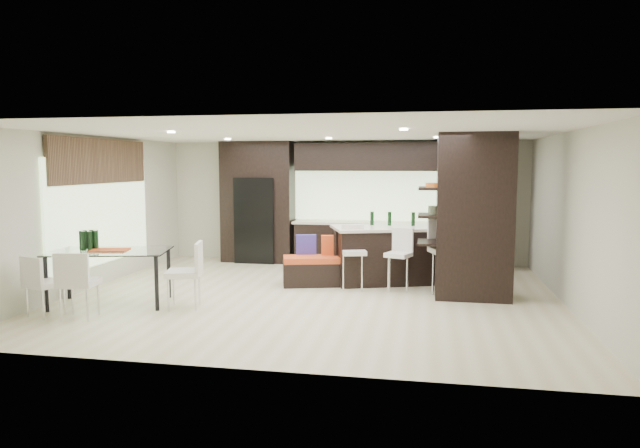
% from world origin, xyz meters
% --- Properties ---
extents(ground, '(8.00, 8.00, 0.00)m').
position_xyz_m(ground, '(0.00, 0.00, 0.00)').
color(ground, beige).
rests_on(ground, ground).
extents(back_wall, '(8.00, 0.02, 2.70)m').
position_xyz_m(back_wall, '(0.00, 3.50, 1.35)').
color(back_wall, beige).
rests_on(back_wall, ground).
extents(left_wall, '(0.02, 7.00, 2.70)m').
position_xyz_m(left_wall, '(-4.00, 0.00, 1.35)').
color(left_wall, beige).
rests_on(left_wall, ground).
extents(right_wall, '(0.02, 7.00, 2.70)m').
position_xyz_m(right_wall, '(4.00, 0.00, 1.35)').
color(right_wall, beige).
rests_on(right_wall, ground).
extents(ceiling, '(8.00, 7.00, 0.02)m').
position_xyz_m(ceiling, '(0.00, 0.00, 2.70)').
color(ceiling, white).
rests_on(ceiling, ground).
extents(window_left, '(0.04, 3.20, 1.90)m').
position_xyz_m(window_left, '(-3.96, 0.20, 1.35)').
color(window_left, '#B2D199').
rests_on(window_left, left_wall).
extents(window_back, '(3.40, 0.04, 1.20)m').
position_xyz_m(window_back, '(0.60, 3.46, 1.55)').
color(window_back, '#B2D199').
rests_on(window_back, back_wall).
extents(stone_accent, '(0.08, 3.00, 0.80)m').
position_xyz_m(stone_accent, '(-3.93, 0.20, 2.25)').
color(stone_accent, brown).
rests_on(stone_accent, left_wall).
extents(ceiling_spots, '(4.00, 3.00, 0.02)m').
position_xyz_m(ceiling_spots, '(0.00, 0.25, 2.68)').
color(ceiling_spots, white).
rests_on(ceiling_spots, ceiling).
extents(back_cabinetry, '(6.80, 0.68, 2.70)m').
position_xyz_m(back_cabinetry, '(0.50, 3.17, 1.35)').
color(back_cabinetry, black).
rests_on(back_cabinetry, ground).
extents(refrigerator, '(0.90, 0.68, 1.90)m').
position_xyz_m(refrigerator, '(-1.90, 3.12, 0.95)').
color(refrigerator, black).
rests_on(refrigerator, ground).
extents(partition_column, '(1.20, 0.80, 2.70)m').
position_xyz_m(partition_column, '(2.60, 0.40, 1.35)').
color(partition_column, black).
rests_on(partition_column, ground).
extents(kitchen_island, '(2.73, 1.85, 1.05)m').
position_xyz_m(kitchen_island, '(1.37, 1.47, 0.52)').
color(kitchen_island, black).
rests_on(kitchen_island, ground).
extents(stool_left, '(0.49, 0.49, 0.91)m').
position_xyz_m(stool_left, '(0.60, 0.63, 0.45)').
color(stool_left, white).
rests_on(stool_left, ground).
extents(stool_mid, '(0.50, 0.50, 0.88)m').
position_xyz_m(stool_mid, '(1.37, 0.64, 0.44)').
color(stool_mid, white).
rests_on(stool_mid, ground).
extents(stool_right, '(0.57, 0.57, 1.02)m').
position_xyz_m(stool_right, '(2.14, 0.61, 0.51)').
color(stool_right, white).
rests_on(stool_right, ground).
extents(bench, '(1.47, 0.88, 0.53)m').
position_xyz_m(bench, '(-0.03, 0.88, 0.26)').
color(bench, black).
rests_on(bench, ground).
extents(floor_vase, '(0.49, 0.49, 1.21)m').
position_xyz_m(floor_vase, '(2.30, 0.70, 0.60)').
color(floor_vase, '#4B543C').
rests_on(floor_vase, ground).
extents(dining_table, '(1.96, 1.39, 0.86)m').
position_xyz_m(dining_table, '(-3.01, -1.15, 0.43)').
color(dining_table, white).
rests_on(dining_table, ground).
extents(chair_near, '(0.56, 0.56, 0.90)m').
position_xyz_m(chair_near, '(-3.01, -1.98, 0.45)').
color(chair_near, white).
rests_on(chair_near, ground).
extents(chair_far, '(0.56, 0.56, 0.83)m').
position_xyz_m(chair_far, '(-3.57, -1.96, 0.41)').
color(chair_far, white).
rests_on(chair_far, ground).
extents(chair_end, '(0.62, 0.62, 0.94)m').
position_xyz_m(chair_end, '(-1.79, -1.15, 0.47)').
color(chair_end, white).
rests_on(chair_end, ground).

